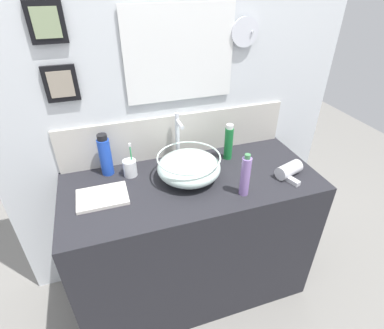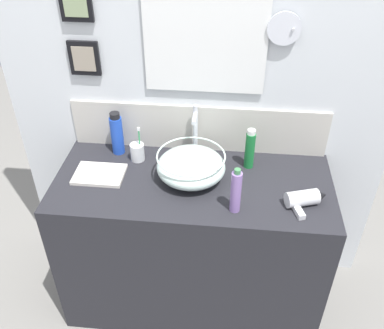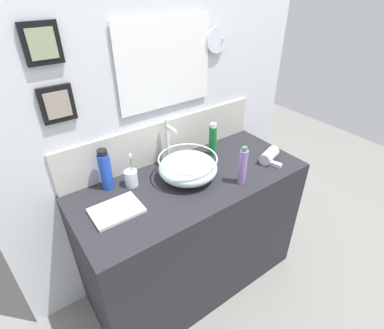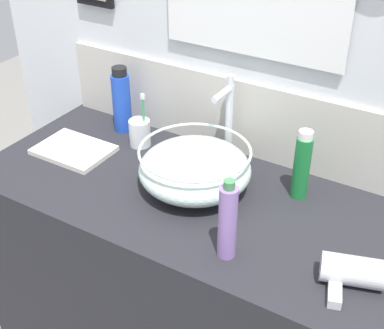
{
  "view_description": "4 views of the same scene",
  "coord_description": "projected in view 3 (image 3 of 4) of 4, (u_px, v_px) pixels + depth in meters",
  "views": [
    {
      "loc": [
        -0.39,
        -1.18,
        1.74
      ],
      "look_at": [
        -0.0,
        0.0,
        0.94
      ],
      "focal_mm": 28.0,
      "sensor_mm": 36.0,
      "label": 1
    },
    {
      "loc": [
        0.16,
        -1.56,
        2.1
      ],
      "look_at": [
        -0.0,
        0.0,
        0.94
      ],
      "focal_mm": 40.0,
      "sensor_mm": 36.0,
      "label": 2
    },
    {
      "loc": [
        -0.79,
        -1.09,
        1.81
      ],
      "look_at": [
        -0.0,
        0.0,
        0.94
      ],
      "focal_mm": 28.0,
      "sensor_mm": 36.0,
      "label": 3
    },
    {
      "loc": [
        0.64,
        -1.07,
        1.74
      ],
      "look_at": [
        -0.0,
        0.0,
        0.94
      ],
      "focal_mm": 50.0,
      "sensor_mm": 36.0,
      "label": 4
    }
  ],
  "objects": [
    {
      "name": "glass_bowl_sink",
      "position": [
        188.0,
        167.0,
        1.63
      ],
      "size": [
        0.32,
        0.32,
        0.13
      ],
      "color": "silver",
      "rests_on": "vanity_counter"
    },
    {
      "name": "spray_bottle",
      "position": [
        105.0,
        170.0,
        1.54
      ],
      "size": [
        0.06,
        0.06,
        0.23
      ],
      "color": "blue",
      "rests_on": "vanity_counter"
    },
    {
      "name": "hair_drier",
      "position": [
        271.0,
        155.0,
        1.81
      ],
      "size": [
        0.2,
        0.17,
        0.07
      ],
      "color": "silver",
      "rests_on": "vanity_counter"
    },
    {
      "name": "toothbrush_cup",
      "position": [
        131.0,
        178.0,
        1.59
      ],
      "size": [
        0.07,
        0.07,
        0.18
      ],
      "color": "silver",
      "rests_on": "vanity_counter"
    },
    {
      "name": "lotion_bottle",
      "position": [
        243.0,
        166.0,
        1.58
      ],
      "size": [
        0.05,
        0.05,
        0.22
      ],
      "color": "#8C6BB2",
      "rests_on": "vanity_counter"
    },
    {
      "name": "hand_towel",
      "position": [
        116.0,
        210.0,
        1.43
      ],
      "size": [
        0.24,
        0.17,
        0.02
      ],
      "primitive_type": "cube",
      "color": "silver",
      "rests_on": "vanity_counter"
    },
    {
      "name": "vanity_counter",
      "position": [
        192.0,
        234.0,
        1.88
      ],
      "size": [
        1.32,
        0.57,
        0.84
      ],
      "primitive_type": "cube",
      "color": "#232328",
      "rests_on": "ground"
    },
    {
      "name": "ground_plane",
      "position": [
        192.0,
        276.0,
        2.11
      ],
      "size": [
        6.0,
        6.0,
        0.0
      ],
      "primitive_type": "plane",
      "color": "gray"
    },
    {
      "name": "back_panel",
      "position": [
        160.0,
        106.0,
        1.69
      ],
      "size": [
        1.93,
        0.09,
        2.33
      ],
      "color": "silver",
      "rests_on": "ground"
    },
    {
      "name": "soap_dispenser",
      "position": [
        213.0,
        140.0,
        1.83
      ],
      "size": [
        0.05,
        0.05,
        0.21
      ],
      "color": "#197233",
      "rests_on": "vanity_counter"
    },
    {
      "name": "faucet",
      "position": [
        168.0,
        139.0,
        1.71
      ],
      "size": [
        0.02,
        0.11,
        0.28
      ],
      "color": "silver",
      "rests_on": "vanity_counter"
    }
  ]
}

